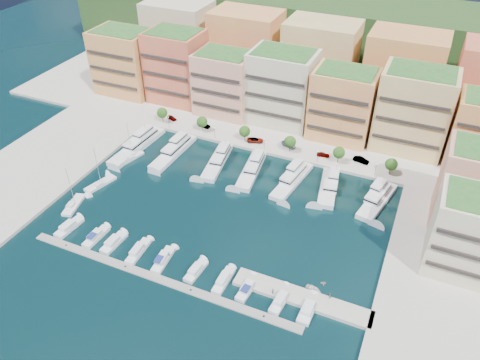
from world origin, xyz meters
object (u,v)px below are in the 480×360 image
(person_1, at_px, (330,296))
(car_5, at_px, (361,160))
(tender_2, at_px, (314,289))
(car_4, at_px, (323,154))
(cruiser_1, at_px, (96,237))
(car_3, at_px, (289,145))
(yacht_1, at_px, (174,150))
(cruiser_3, at_px, (138,251))
(tree_3, at_px, (290,142))
(cruiser_9, at_px, (308,310))
(tree_0, at_px, (162,113))
(cruiser_4, at_px, (163,260))
(cruiser_7, at_px, (247,289))
(lamppost_3, at_px, (318,154))
(lamppost_2, at_px, (264,142))
(car_1, at_px, (204,125))
(yacht_4, at_px, (293,179))
(cruiser_6, at_px, (223,281))
(cruiser_2, at_px, (114,243))
(tree_4, at_px, (339,153))
(car_2, at_px, (255,140))
(tree_5, at_px, (391,164))
(lamppost_0, at_px, (169,120))
(sailboat_1, at_px, (100,184))
(lamppost_4, at_px, (376,168))
(yacht_0, at_px, (139,144))
(car_0, at_px, (172,118))
(person_0, at_px, (273,291))
(tree_2, at_px, (245,131))
(yacht_2, at_px, (218,159))
(tender_3, at_px, (323,283))
(tree_1, at_px, (202,122))
(cruiser_5, at_px, (196,271))
(lamppost_1, at_px, (215,131))
(cruiser_0, at_px, (69,227))
(yacht_6, at_px, (378,198))
(sailboat_2, at_px, (131,158))
(cruiser_8, at_px, (281,300))
(sailboat_0, at_px, (74,205))
(yacht_5, at_px, (329,185))

(person_1, bearing_deg, car_5, -125.87)
(tender_2, relative_size, car_4, 0.95)
(cruiser_1, relative_size, car_3, 1.66)
(yacht_1, distance_m, cruiser_3, 45.77)
(tree_3, xyz_separation_m, cruiser_9, (24.29, -58.09, -4.20))
(tree_0, bearing_deg, cruiser_4, -58.69)
(cruiser_7, bearing_deg, lamppost_3, 89.78)
(lamppost_2, relative_size, cruiser_3, 0.45)
(lamppost_2, xyz_separation_m, cruiser_1, (-24.84, -55.81, -3.26))
(car_1, xyz_separation_m, car_3, (31.73, -0.24, -0.04))
(yacht_4, height_order, cruiser_6, yacht_4)
(lamppost_2, xyz_separation_m, cruiser_2, (-19.31, -55.79, -3.28))
(tree_4, bearing_deg, tender_2, -81.54)
(lamppost_2, relative_size, car_3, 0.82)
(tree_0, xyz_separation_m, car_2, (35.60, 0.81, -2.99))
(tree_5, relative_size, lamppost_0, 1.35)
(cruiser_9, xyz_separation_m, sailboat_1, (-70.45, 19.19, -0.24))
(lamppost_4, xyz_separation_m, car_5, (-5.32, 5.44, -2.00))
(yacht_4, xyz_separation_m, cruiser_3, (-25.80, -43.98, -0.54))
(yacht_0, bearing_deg, car_0, 85.35)
(cruiser_1, bearing_deg, person_0, 0.84)
(tree_2, xyz_separation_m, cruiser_4, (3.35, -58.12, -4.17))
(lamppost_3, height_order, yacht_2, yacht_2)
(tree_2, xyz_separation_m, lamppost_4, (44.00, -2.30, -0.92))
(lamppost_4, relative_size, car_5, 0.84)
(yacht_1, height_order, sailboat_1, sailboat_1)
(tree_0, relative_size, cruiser_6, 0.67)
(tender_3, bearing_deg, yacht_1, 46.01)
(cruiser_6, distance_m, car_1, 71.06)
(tree_1, distance_m, cruiser_5, 64.80)
(car_0, bearing_deg, sailboat_1, -159.66)
(cruiser_9, xyz_separation_m, car_1, (-57.16, 60.90, 1.23))
(lamppost_3, bearing_deg, cruiser_3, -118.17)
(cruiser_1, xyz_separation_m, car_2, (20.44, 58.92, 1.18))
(lamppost_1, xyz_separation_m, car_0, (-19.98, 5.24, -2.15))
(lamppost_1, height_order, car_5, lamppost_1)
(cruiser_0, distance_m, tender_2, 65.71)
(cruiser_1, bearing_deg, cruiser_5, 0.06)
(tree_0, bearing_deg, cruiser_9, -38.78)
(yacht_1, bearing_deg, car_5, 17.37)
(tree_5, distance_m, yacht_6, 13.84)
(sailboat_2, bearing_deg, cruiser_1, -69.57)
(cruiser_8, bearing_deg, cruiser_6, -179.99)
(sailboat_1, relative_size, sailboat_0, 1.00)
(yacht_5, distance_m, sailboat_0, 73.68)
(yacht_0, bearing_deg, cruiser_0, -82.06)
(tree_2, xyz_separation_m, tree_4, (32.00, 0.00, 0.00))
(lamppost_1, relative_size, cruiser_7, 0.52)
(sailboat_0, height_order, person_0, sailboat_0)
(lamppost_1, xyz_separation_m, person_1, (53.74, -51.20, -2.04))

